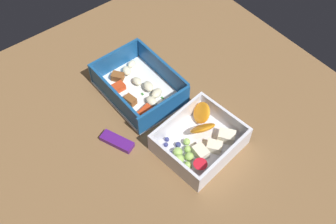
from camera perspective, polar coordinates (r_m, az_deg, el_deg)
The scene contains 4 objects.
table_surface at distance 81.71cm, azimuth -1.04°, elevation -0.93°, with size 80.00×80.00×2.00cm, color brown.
pasta_container at distance 83.75cm, azimuth -4.41°, elevation 3.83°, with size 19.18×13.95×5.76cm.
fruit_bowl at distance 75.38cm, azimuth 4.86°, elevation -4.33°, with size 15.25×17.08×5.63cm.
candy_bar at distance 77.17cm, azimuth -7.73°, elevation -4.42°, with size 7.00×2.40×1.20cm, color #51197A.
Camera 1 is at (-38.40, 28.40, 67.30)cm, focal length 40.22 mm.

